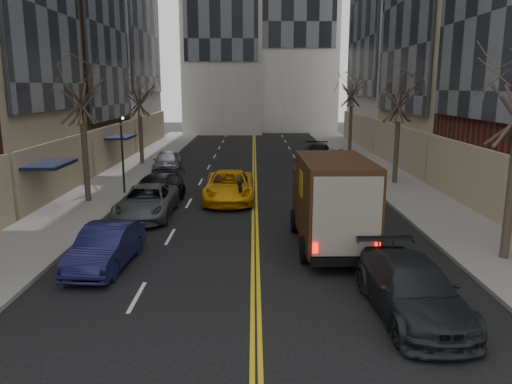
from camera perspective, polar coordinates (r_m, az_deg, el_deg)
sidewalk_left at (r=34.45m, az=-15.32°, el=1.56°), size 4.00×66.00×0.15m
sidewalk_right at (r=34.48m, az=14.97°, el=1.59°), size 4.00×66.00×0.15m
tree_lf_mid at (r=27.17m, az=-19.52°, el=12.44°), size 3.20×3.20×8.91m
tree_lf_far at (r=39.70m, az=-13.27°, el=11.64°), size 3.20×3.20×8.12m
tree_rt_mid at (r=31.97m, az=16.16°, el=11.72°), size 3.20×3.20×8.32m
tree_rt_far at (r=46.58m, az=10.96°, el=12.63°), size 3.20×3.20×9.11m
traffic_signal at (r=28.86m, az=-15.06°, el=5.12°), size 0.29×0.26×4.70m
ups_truck at (r=19.06m, az=8.62°, el=-1.19°), size 2.70×6.45×3.51m
observer_sedan at (r=14.26m, az=17.41°, el=-10.50°), size 2.38×5.29×1.51m
taxi at (r=26.85m, az=-3.08°, el=0.64°), size 2.69×5.71×1.58m
pedestrian at (r=24.82m, az=-1.78°, el=-0.37°), size 0.44×0.60×1.51m
parked_lf_b at (r=17.83m, az=-16.79°, el=-6.02°), size 1.82×4.46×1.44m
parked_lf_c at (r=24.09m, az=-12.35°, el=-1.08°), size 2.48×5.32×1.47m
parked_lf_d at (r=26.21m, az=-11.36°, el=0.10°), size 2.75×5.54×1.55m
parked_lf_e at (r=36.47m, az=-10.14°, el=3.46°), size 2.04×4.58×1.53m
parked_rt_a at (r=33.30m, az=8.65°, el=2.53°), size 1.56×4.10×1.34m
parked_rt_b at (r=39.17m, az=9.09°, el=3.93°), size 2.63×4.96×1.33m
parked_rt_c at (r=39.84m, az=7.19°, el=4.32°), size 2.52×5.61×1.60m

